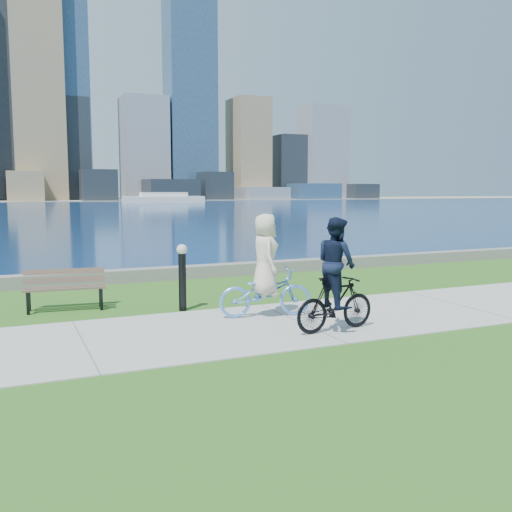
{
  "coord_description": "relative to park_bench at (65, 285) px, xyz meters",
  "views": [
    {
      "loc": [
        -5.11,
        -9.58,
        2.56
      ],
      "look_at": [
        -0.07,
        1.85,
        1.1
      ],
      "focal_mm": 40.0,
      "sensor_mm": 36.0,
      "label": 1
    }
  ],
  "objects": [
    {
      "name": "far_shore",
      "position": [
        4.0,
        126.97,
        -0.47
      ],
      "size": [
        320.0,
        30.0,
        0.12
      ],
      "primitive_type": "cube",
      "color": "gray",
      "rests_on": "ground"
    },
    {
      "name": "city_skyline",
      "position": [
        8.58,
        126.02,
        22.04
      ],
      "size": [
        176.9,
        22.69,
        76.0
      ],
      "color": "#826E50",
      "rests_on": "ground"
    },
    {
      "name": "ground",
      "position": [
        4.0,
        -3.03,
        -0.53
      ],
      "size": [
        320.0,
        320.0,
        0.0
      ],
      "primitive_type": "plane",
      "color": "#265516",
      "rests_on": "ground"
    },
    {
      "name": "seawall",
      "position": [
        4.0,
        3.17,
        -0.35
      ],
      "size": [
        90.0,
        0.5,
        0.35
      ],
      "primitive_type": "cube",
      "color": "slate",
      "rests_on": "ground"
    },
    {
      "name": "bay_water",
      "position": [
        4.0,
        68.97,
        -0.52
      ],
      "size": [
        320.0,
        131.0,
        0.01
      ],
      "primitive_type": "cube",
      "color": "navy",
      "rests_on": "ground"
    },
    {
      "name": "bollard_lamp",
      "position": [
        2.27,
        -1.09,
        0.29
      ],
      "size": [
        0.23,
        0.23,
        1.42
      ],
      "color": "black",
      "rests_on": "ground"
    },
    {
      "name": "concrete_path",
      "position": [
        4.0,
        -3.03,
        -0.52
      ],
      "size": [
        80.0,
        3.5,
        0.02
      ],
      "primitive_type": "cube",
      "color": "#9D9E99",
      "rests_on": "ground"
    },
    {
      "name": "cyclist_woman",
      "position": [
        3.6,
        -2.4,
        0.26
      ],
      "size": [
        1.01,
        1.97,
        2.07
      ],
      "rotation": [
        0.0,
        0.0,
        1.37
      ],
      "color": "#639FF1",
      "rests_on": "ground"
    },
    {
      "name": "ferry_far",
      "position": [
        26.34,
        92.62,
        0.31
      ],
      "size": [
        14.9,
        4.26,
        2.02
      ],
      "color": "silver",
      "rests_on": "ground"
    },
    {
      "name": "cyclist_man",
      "position": [
        4.27,
        -3.96,
        0.36
      ],
      "size": [
        0.68,
        1.69,
        2.06
      ],
      "rotation": [
        0.0,
        0.0,
        1.67
      ],
      "color": "black",
      "rests_on": "ground"
    },
    {
      "name": "park_bench",
      "position": [
        0.0,
        0.0,
        0.0
      ],
      "size": [
        1.72,
        0.74,
        0.86
      ],
      "rotation": [
        0.0,
        0.0,
        -0.1
      ],
      "color": "black",
      "rests_on": "ground"
    }
  ]
}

